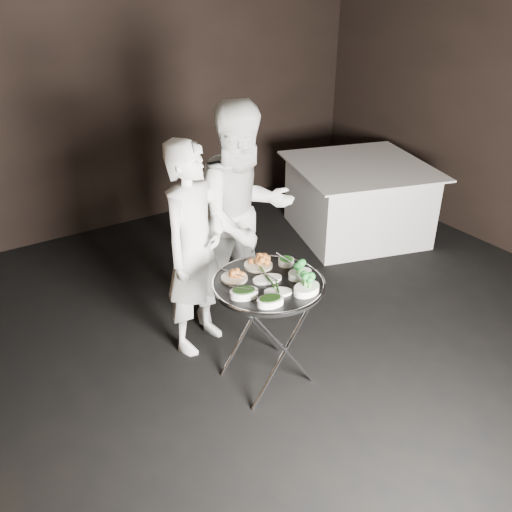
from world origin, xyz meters
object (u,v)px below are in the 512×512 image
waiter_left (195,249)px  dining_table (357,199)px  serving_tray (268,284)px  waiter_right (244,217)px  tray_stand (268,328)px

waiter_left → dining_table: 2.56m
serving_tray → waiter_right: bearing=68.6°
serving_tray → dining_table: size_ratio=0.54×
tray_stand → waiter_right: waiter_right is taller
serving_tray → waiter_left: 0.70m
dining_table → waiter_left: bearing=-161.3°
waiter_left → dining_table: waiter_left is taller
serving_tray → dining_table: (2.19, 1.48, -0.41)m
serving_tray → waiter_right: size_ratio=0.41×
waiter_left → waiter_right: 0.54m
tray_stand → waiter_right: (0.31, 0.80, 0.46)m
tray_stand → serving_tray: serving_tray is taller
waiter_left → tray_stand: bearing=-98.2°
tray_stand → serving_tray: size_ratio=1.07×
serving_tray → dining_table: serving_tray is taller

